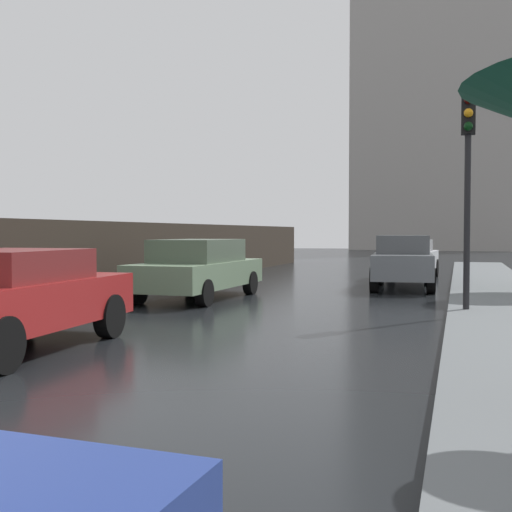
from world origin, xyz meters
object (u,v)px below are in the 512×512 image
object	(u,v)px
car_silver_far_ahead	(408,258)
car_green_near_kerb	(198,268)
car_grey_far_lane	(403,261)
traffic_light	(468,160)
car_red_behind_camera	(10,297)

from	to	relation	value
car_silver_far_ahead	car_green_near_kerb	bearing A→B (deg)	-114.02
car_grey_far_lane	traffic_light	bearing A→B (deg)	-78.36
car_green_near_kerb	car_silver_far_ahead	world-z (taller)	car_green_near_kerb
car_green_near_kerb	car_red_behind_camera	world-z (taller)	car_green_near_kerb
car_green_near_kerb	traffic_light	world-z (taller)	traffic_light
car_green_near_kerb	traffic_light	bearing A→B (deg)	167.66
car_silver_far_ahead	car_red_behind_camera	distance (m)	16.38
car_silver_far_ahead	traffic_light	xyz separation A→B (m)	(1.82, -10.21, 2.28)
car_green_near_kerb	traffic_light	distance (m)	6.74
car_silver_far_ahead	car_grey_far_lane	bearing A→B (deg)	-85.35
car_silver_far_ahead	car_red_behind_camera	world-z (taller)	car_red_behind_camera
car_silver_far_ahead	car_grey_far_lane	xyz separation A→B (m)	(0.15, -4.33, 0.08)
car_green_near_kerb	car_grey_far_lane	size ratio (longest dim) A/B	1.09
car_red_behind_camera	car_silver_far_ahead	bearing A→B (deg)	-107.51
car_green_near_kerb	car_red_behind_camera	bearing A→B (deg)	93.12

